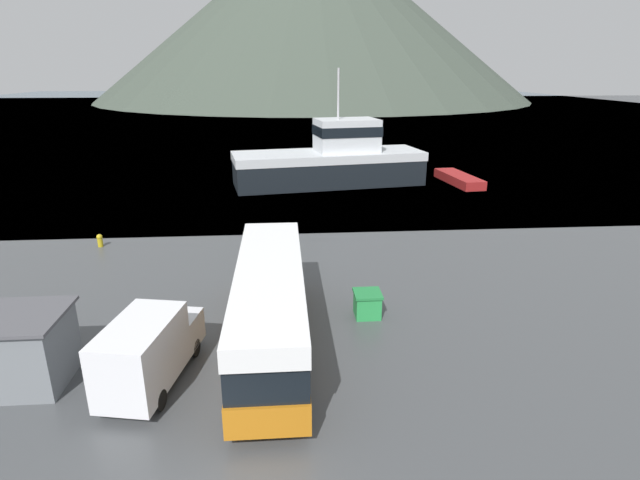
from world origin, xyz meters
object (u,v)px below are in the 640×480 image
Objects in this scene: tour_bus at (270,303)px; delivery_van at (149,349)px; dock_kiosk at (26,349)px; small_boat at (459,179)px; storage_bin at (367,304)px; fishing_boat at (332,160)px.

tour_bus is 4.73m from delivery_van.
dock_kiosk is (-8.48, -1.75, -0.58)m from tour_bus.
small_boat is (21.93, 31.23, -0.95)m from delivery_van.
small_boat is (13.50, 26.74, -0.16)m from storage_bin.
storage_bin is (8.43, 4.49, -0.78)m from delivery_van.
tour_bus is 2.13× the size of delivery_van.
small_boat is (26.24, 30.83, -0.91)m from dock_kiosk.
tour_bus is at bearing 11.69° from dock_kiosk.
storage_bin is (4.26, 2.33, -1.33)m from tour_bus.
delivery_van reaches higher than small_boat.
dock_kiosk reaches higher than storage_bin.
small_boat is at bearing 49.59° from dock_kiosk.
delivery_van is at bearing 47.91° from small_boat.
delivery_van is 33.25m from fishing_boat.
dock_kiosk reaches higher than small_boat.
tour_bus is 30.17m from fishing_boat.
delivery_van is at bearing 153.90° from fishing_boat.
dock_kiosk reaches higher than delivery_van.
tour_bus is at bearing 38.42° from delivery_van.
delivery_van is 4.33m from dock_kiosk.
small_boat is at bearing 58.48° from tour_bus.
fishing_boat reaches higher than small_boat.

